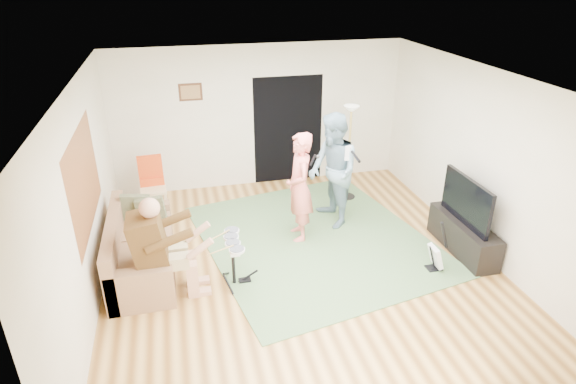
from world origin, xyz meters
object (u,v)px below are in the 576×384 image
(tv_cabinet, at_px, (463,236))
(torchiere_lamp, at_px, (350,136))
(dining_chair, at_px, (154,194))
(television, at_px, (467,201))
(sofa, at_px, (136,253))
(guitar_spare, at_px, (436,256))
(guitarist, at_px, (333,171))
(drum_kit, at_px, (233,264))
(singer, at_px, (300,187))

(tv_cabinet, bearing_deg, torchiere_lamp, 116.53)
(dining_chair, distance_m, television, 5.12)
(sofa, xyz_separation_m, guitar_spare, (4.13, -0.99, -0.05))
(tv_cabinet, bearing_deg, television, 180.00)
(guitarist, height_order, dining_chair, guitarist)
(guitarist, relative_size, dining_chair, 1.86)
(drum_kit, height_order, torchiere_lamp, torchiere_lamp)
(drum_kit, relative_size, dining_chair, 0.71)
(singer, distance_m, dining_chair, 2.69)
(guitar_spare, xyz_separation_m, torchiere_lamp, (-0.42, 2.53, 0.99))
(guitar_spare, xyz_separation_m, tv_cabinet, (0.66, 0.37, 0.03))
(drum_kit, bearing_deg, guitar_spare, -6.84)
(singer, xyz_separation_m, guitar_spare, (1.66, -1.34, -0.65))
(singer, height_order, torchiere_lamp, torchiere_lamp)
(television, bearing_deg, guitar_spare, -148.82)
(sofa, height_order, television, television)
(drum_kit, relative_size, tv_cabinet, 0.52)
(sofa, relative_size, dining_chair, 2.00)
(dining_chair, bearing_deg, singer, -36.30)
(sofa, xyz_separation_m, guitarist, (3.12, 0.68, 0.67))
(guitarist, relative_size, guitar_spare, 2.45)
(guitar_spare, distance_m, tv_cabinet, 0.75)
(drum_kit, distance_m, television, 3.49)
(guitarist, relative_size, tv_cabinet, 1.35)
(drum_kit, bearing_deg, television, 0.45)
(singer, xyz_separation_m, tv_cabinet, (2.32, -0.97, -0.62))
(guitarist, xyz_separation_m, guitar_spare, (1.01, -1.67, -0.73))
(guitarist, height_order, tv_cabinet, guitarist)
(dining_chair, bearing_deg, television, -32.08)
(sofa, relative_size, drum_kit, 2.82)
(tv_cabinet, bearing_deg, guitarist, 142.15)
(sofa, bearing_deg, singer, 8.07)
(guitarist, bearing_deg, dining_chair, -116.15)
(singer, bearing_deg, guitarist, 119.47)
(singer, bearing_deg, guitar_spare, 53.73)
(guitar_spare, bearing_deg, torchiere_lamp, 99.43)
(dining_chair, bearing_deg, drum_kit, -70.56)
(tv_cabinet, bearing_deg, dining_chair, 152.48)
(sofa, bearing_deg, tv_cabinet, -7.41)
(dining_chair, bearing_deg, tv_cabinet, -31.82)
(guitar_spare, xyz_separation_m, dining_chair, (-3.90, 2.74, 0.14))
(drum_kit, height_order, guitarist, guitarist)
(torchiere_lamp, height_order, television, torchiere_lamp)
(singer, relative_size, tv_cabinet, 1.25)
(guitar_spare, height_order, dining_chair, dining_chair)
(sofa, xyz_separation_m, tv_cabinet, (4.79, -0.62, -0.02))
(guitarist, distance_m, guitar_spare, 2.08)
(singer, distance_m, guitarist, 0.73)
(singer, bearing_deg, dining_chair, -119.28)
(drum_kit, distance_m, guitarist, 2.35)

